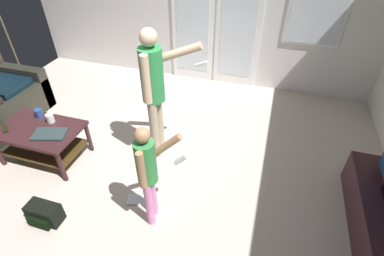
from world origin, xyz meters
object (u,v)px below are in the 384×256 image
(person_adult, at_px, (154,86))
(cup_near_edge, at_px, (50,118))
(person_child, at_px, (148,170))
(tv_remote_black, at_px, (5,128))
(backpack, at_px, (44,214))
(cup_by_laptop, at_px, (39,113))
(coffee_table, at_px, (42,137))
(laptop_closed, at_px, (50,134))
(tv_stand, at_px, (381,217))
(loose_keyboard, at_px, (148,200))

(person_adult, bearing_deg, cup_near_edge, -163.78)
(person_child, xyz_separation_m, tv_remote_black, (-1.94, 0.31, -0.22))
(backpack, relative_size, cup_by_laptop, 3.19)
(cup_near_edge, bearing_deg, coffee_table, -112.18)
(laptop_closed, bearing_deg, coffee_table, 147.47)
(coffee_table, height_order, backpack, coffee_table)
(person_adult, height_order, tv_remote_black, person_adult)
(backpack, bearing_deg, person_adult, 61.58)
(cup_near_edge, xyz_separation_m, tv_remote_black, (-0.42, -0.27, -0.04))
(backpack, bearing_deg, tv_stand, 15.06)
(cup_near_edge, xyz_separation_m, cup_by_laptop, (-0.20, 0.05, -0.00))
(person_child, bearing_deg, loose_keyboard, 129.99)
(backpack, height_order, tv_remote_black, tv_remote_black)
(cup_near_edge, bearing_deg, person_child, -20.95)
(person_adult, bearing_deg, cup_by_laptop, -167.97)
(person_child, distance_m, tv_remote_black, 1.98)
(tv_remote_black, bearing_deg, coffee_table, 56.55)
(coffee_table, xyz_separation_m, person_adult, (1.27, 0.50, 0.62))
(tv_stand, xyz_separation_m, laptop_closed, (-3.45, -0.12, 0.27))
(person_adult, relative_size, person_child, 1.39)
(person_child, relative_size, backpack, 3.46)
(person_adult, relative_size, backpack, 4.81)
(tv_remote_black, bearing_deg, person_child, 29.18)
(coffee_table, bearing_deg, tv_stand, 0.86)
(cup_by_laptop, xyz_separation_m, tv_remote_black, (-0.21, -0.32, -0.04))
(laptop_closed, bearing_deg, cup_near_edge, 108.59)
(backpack, bearing_deg, tv_remote_black, 144.87)
(backpack, height_order, loose_keyboard, backpack)
(tv_remote_black, bearing_deg, tv_stand, 40.84)
(loose_keyboard, xyz_separation_m, laptop_closed, (-1.24, 0.21, 0.45))
(person_adult, distance_m, laptop_closed, 1.30)
(person_child, bearing_deg, tv_remote_black, 170.79)
(cup_near_edge, bearing_deg, tv_stand, -1.54)
(laptop_closed, height_order, tv_remote_black, laptop_closed)
(person_child, height_order, cup_near_edge, person_child)
(laptop_closed, height_order, cup_by_laptop, cup_by_laptop)
(tv_remote_black, bearing_deg, laptop_closed, 43.91)
(backpack, height_order, cup_by_laptop, cup_by_laptop)
(laptop_closed, xyz_separation_m, tv_remote_black, (-0.56, -0.05, -0.00))
(coffee_table, height_order, tv_stand, coffee_table)
(person_adult, height_order, laptop_closed, person_adult)
(coffee_table, xyz_separation_m, person_child, (1.58, -0.43, 0.35))
(coffee_table, relative_size, cup_near_edge, 8.82)
(coffee_table, bearing_deg, cup_near_edge, 67.82)
(cup_near_edge, bearing_deg, tv_remote_black, -147.23)
(backpack, bearing_deg, loose_keyboard, 30.21)
(backpack, relative_size, loose_keyboard, 0.71)
(person_adult, bearing_deg, tv_remote_black, -159.13)
(tv_stand, xyz_separation_m, backpack, (-3.08, -0.83, -0.09))
(coffee_table, distance_m, backpack, 0.99)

